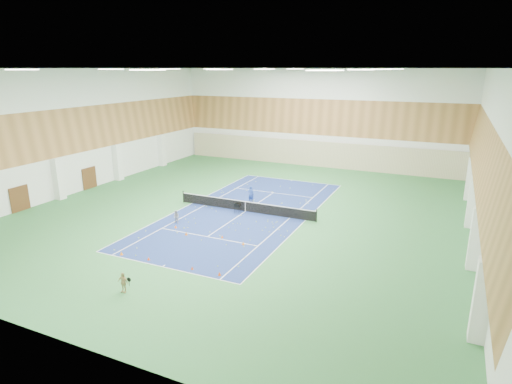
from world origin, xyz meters
TOP-DOWN VIEW (x-y plane):
  - ground at (0.00, 0.00)m, footprint 40.00×40.00m
  - room_shell at (0.00, 0.00)m, footprint 36.00×40.00m
  - wood_cladding at (0.00, 0.00)m, footprint 36.00×40.00m
  - ceiling_light_grid at (0.00, 0.00)m, footprint 21.40×25.40m
  - court_surface at (0.00, 0.00)m, footprint 10.97×23.77m
  - tennis_balls_scatter at (0.00, 0.00)m, footprint 10.57×22.77m
  - tennis_net at (0.00, 0.00)m, footprint 12.80×0.10m
  - back_curtain at (0.00, 19.75)m, footprint 35.40×0.16m
  - door_left_a at (-17.92, -8.00)m, footprint 0.08×1.80m
  - door_left_b at (-17.92, 0.00)m, footprint 0.08×1.80m
  - coach at (-0.65, 2.51)m, footprint 0.62×0.43m
  - child_court at (-3.78, -4.89)m, footprint 0.51×0.40m
  - child_apron at (-0.04, -15.34)m, footprint 0.71×0.31m
  - ball_cart at (-0.45, -0.60)m, footprint 0.54×0.54m
  - cone_svc_a at (-3.20, -5.86)m, footprint 0.21×0.21m
  - cone_svc_b at (-1.62, -6.76)m, footprint 0.22×0.22m
  - cone_svc_c at (1.09, -6.12)m, footprint 0.18×0.18m
  - cone_svc_d at (3.07, -6.62)m, footprint 0.21×0.21m
  - cone_base_a at (-3.57, -11.56)m, footprint 0.22×0.22m
  - cone_base_b at (-1.42, -11.43)m, footprint 0.19×0.19m
  - cone_base_c at (1.89, -11.39)m, footprint 0.19×0.19m
  - cone_base_d at (3.83, -11.38)m, footprint 0.21×0.21m

SIDE VIEW (x-z plane):
  - ground at x=0.00m, z-range 0.00..0.00m
  - court_surface at x=0.00m, z-range 0.00..0.01m
  - tennis_balls_scatter at x=0.00m, z-range 0.01..0.08m
  - cone_svc_c at x=1.09m, z-range 0.00..0.20m
  - cone_base_c at x=1.89m, z-range 0.00..0.20m
  - cone_base_b at x=-1.42m, z-range 0.00..0.21m
  - cone_base_d at x=3.83m, z-range 0.00..0.23m
  - cone_svc_d at x=3.07m, z-range 0.00..0.24m
  - cone_svc_a at x=-3.20m, z-range 0.00..0.24m
  - cone_base_a at x=-3.57m, z-range 0.00..0.24m
  - cone_svc_b at x=-1.62m, z-range 0.00..0.25m
  - ball_cart at x=-0.45m, z-range 0.00..0.86m
  - child_court at x=-3.78m, z-range 0.00..1.05m
  - tennis_net at x=0.00m, z-range 0.00..1.10m
  - child_apron at x=-0.04m, z-range 0.00..1.19m
  - coach at x=-0.65m, z-range 0.00..1.62m
  - door_left_a at x=-17.92m, z-range 0.00..2.20m
  - door_left_b at x=-17.92m, z-range 0.00..2.20m
  - back_curtain at x=0.00m, z-range 0.00..3.20m
  - room_shell at x=0.00m, z-range 0.00..12.00m
  - wood_cladding at x=0.00m, z-range 4.00..12.00m
  - ceiling_light_grid at x=0.00m, z-range 11.89..11.95m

